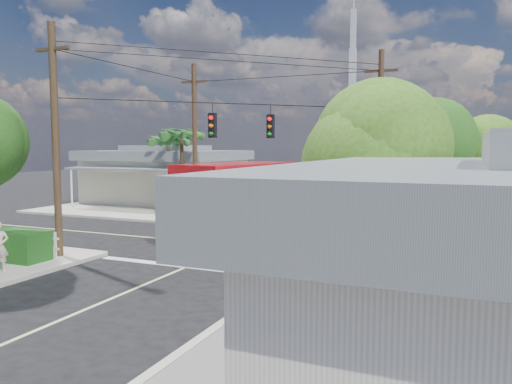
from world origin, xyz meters
The scene contains 16 objects.
ground centered at (0.00, 0.00, 0.00)m, with size 120.00×120.00×0.00m, color black.
sidewalk_ne centered at (10.88, 10.88, 0.07)m, with size 14.12×14.12×0.14m.
sidewalk_nw centered at (-10.88, 10.88, 0.07)m, with size 14.12×14.12×0.14m.
road_markings centered at (0.00, -1.47, 0.01)m, with size 32.00×32.00×0.01m.
building_nw centered at (-12.00, 12.46, 2.22)m, with size 10.80×10.20×4.30m.
radio_tower centered at (0.50, 20.00, 5.64)m, with size 0.80×0.80×17.00m.
tree_ne_front centered at (7.21, 6.76, 4.77)m, with size 4.21×4.14×6.66m.
tree_ne_back centered at (9.81, 8.96, 4.19)m, with size 3.77×3.66×5.82m.
tree_se centered at (7.01, -7.24, 4.04)m, with size 3.67×3.54×5.62m.
palm_nw_front centered at (-7.50, 7.50, 5.04)m, with size 3.01×3.08×5.59m.
palm_nw_back centered at (-9.50, 9.00, 4.67)m, with size 3.01×3.08×5.19m.
utility_poles centered at (-1.58, 1.60, 4.67)m, with size 12.00×10.68×9.00m.
picket_fence centered at (-7.80, -5.60, 0.68)m, with size 5.94×0.06×1.00m.
vending_boxes centered at (6.50, 6.20, 0.69)m, with size 1.90×0.50×1.10m.
delivery_truck centered at (0.11, 0.94, 1.84)m, with size 4.32×8.70×3.62m.
parked_car centered at (9.83, 2.20, 0.85)m, with size 2.84×6.15×1.71m, color silver.
Camera 1 is at (9.38, -19.66, 4.37)m, focal length 35.00 mm.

